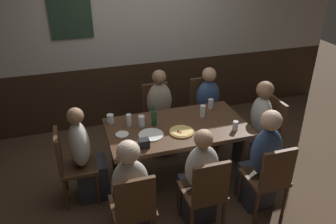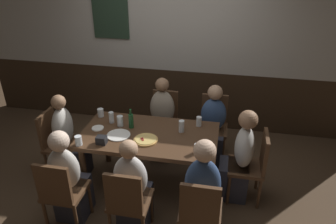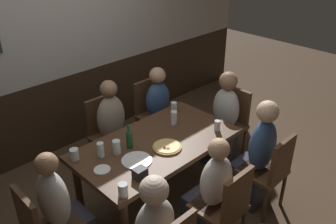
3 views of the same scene
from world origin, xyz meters
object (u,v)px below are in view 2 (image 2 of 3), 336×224
at_px(chair_mid_far, 164,118).
at_px(beer_glass_half, 197,149).
at_px(chair_head_east, 253,163).
at_px(dining_table, 149,140).
at_px(chair_right_near, 200,211).
at_px(tumbler_short, 120,122).
at_px(chair_right_far, 213,123).
at_px(chair_head_west, 57,141).
at_px(beer_bottle_green, 131,120).
at_px(pizza, 146,140).
at_px(plate_white_large, 119,135).
at_px(condiment_caddy, 102,140).
at_px(person_mid_near, 133,192).
at_px(person_head_west, 69,143).
at_px(beer_glass_tall, 199,122).
at_px(highball_clear, 79,141).
at_px(person_left_near, 69,182).
at_px(person_right_far, 212,130).
at_px(tumbler_water, 111,118).
at_px(chair_mid_near, 128,200).
at_px(person_mid_far, 162,124).
at_px(person_head_east, 238,162).
at_px(chair_left_near, 61,191).
at_px(plate_white_small, 98,128).
at_px(pint_glass_amber, 181,127).
at_px(person_right_near, 202,198).
at_px(pint_glass_stout, 101,113).

relative_size(chair_mid_far, beer_glass_half, 8.37).
bearing_deg(beer_glass_half, chair_head_east, 23.33).
bearing_deg(dining_table, chair_right_near, -50.57).
bearing_deg(tumbler_short, chair_right_far, 34.09).
height_order(chair_head_west, tumbler_short, chair_head_west).
bearing_deg(beer_bottle_green, pizza, -45.80).
distance_m(dining_table, plate_white_large, 0.36).
distance_m(tumbler_short, condiment_caddy, 0.42).
height_order(chair_head_west, beer_glass_half, chair_head_west).
xyz_separation_m(tumbler_short, condiment_caddy, (-0.07, -0.42, -0.01)).
height_order(person_mid_near, beer_bottle_green, person_mid_near).
xyz_separation_m(dining_table, condiment_caddy, (-0.46, -0.30, 0.13)).
relative_size(person_head_west, tumbler_short, 8.48).
bearing_deg(beer_glass_tall, highball_clear, -151.37).
bearing_deg(person_left_near, pizza, 37.94).
bearing_deg(beer_glass_tall, condiment_caddy, -149.09).
height_order(person_right_far, beer_glass_half, person_right_far).
xyz_separation_m(tumbler_water, condiment_caddy, (0.06, -0.47, -0.02)).
bearing_deg(person_right_far, pizza, -130.11).
relative_size(chair_mid_near, person_mid_far, 0.76).
bearing_deg(plate_white_large, tumbler_water, 123.59).
relative_size(person_head_east, person_left_near, 1.03).
distance_m(highball_clear, plate_white_large, 0.46).
height_order(person_head_east, tumbler_short, person_head_east).
bearing_deg(chair_left_near, person_mid_far, 65.57).
bearing_deg(chair_left_near, plate_white_small, 85.51).
height_order(person_mid_far, tumbler_water, person_mid_far).
xyz_separation_m(person_right_far, pint_glass_amber, (-0.34, -0.57, 0.34)).
distance_m(chair_mid_near, pint_glass_amber, 1.09).
relative_size(chair_right_far, person_right_far, 0.79).
height_order(person_mid_far, plate_white_large, person_mid_far).
bearing_deg(person_head_east, beer_glass_half, -149.77).
distance_m(beer_bottle_green, plate_white_large, 0.24).
xyz_separation_m(chair_right_near, person_right_near, (-0.00, 0.16, 0.01)).
bearing_deg(pint_glass_stout, tumbler_water, -33.63).
relative_size(chair_left_near, tumbler_water, 6.13).
relative_size(person_right_near, person_mid_far, 1.04).
height_order(person_mid_near, tumbler_water, person_mid_near).
bearing_deg(pint_glass_amber, pizza, -143.39).
relative_size(chair_mid_far, tumbler_water, 6.13).
xyz_separation_m(person_right_near, pint_glass_amber, (-0.34, 0.82, 0.29)).
bearing_deg(chair_head_east, person_left_near, -160.15).
height_order(chair_mid_near, tumbler_short, chair_mid_near).
bearing_deg(person_mid_far, beer_bottle_green, -112.71).
xyz_separation_m(highball_clear, tumbler_water, (0.18, 0.55, 0.01)).
height_order(chair_head_west, condiment_caddy, chair_head_west).
distance_m(pint_glass_amber, tumbler_water, 0.89).
bearing_deg(chair_head_east, person_right_far, 126.49).
xyz_separation_m(chair_right_far, plate_white_large, (-1.04, -0.96, 0.25)).
bearing_deg(chair_right_far, person_mid_far, -167.02).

